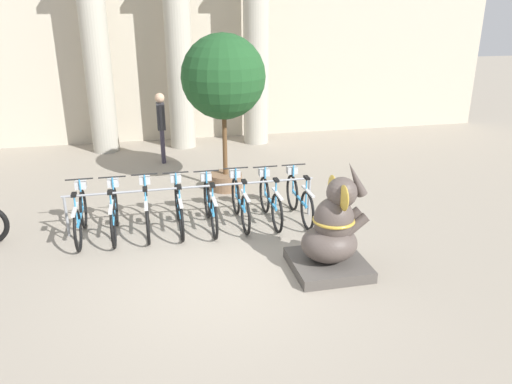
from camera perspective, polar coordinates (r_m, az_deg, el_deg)
name	(u,v)px	position (r m, az deg, el deg)	size (l,w,h in m)	color
ground_plane	(227,274)	(7.78, -3.35, -9.29)	(60.00, 60.00, 0.00)	gray
building_facade	(176,37)	(15.33, -9.18, 17.05)	(20.00, 0.20, 6.00)	#BCB29E
column_left	(97,55)	(14.37, -17.76, 14.64)	(0.90, 0.90, 5.16)	#ADA899
column_middle	(179,54)	(14.36, -8.80, 15.34)	(0.90, 0.90, 5.16)	#ADA899
column_right	(256,52)	(14.68, 0.00, 15.68)	(0.90, 0.90, 5.16)	#ADA899
bike_rack	(193,193)	(9.24, -7.18, -0.17)	(4.59, 0.05, 0.77)	gray
bicycle_0	(80,216)	(9.26, -19.43, -2.57)	(0.48, 1.68, 0.98)	black
bicycle_1	(114,213)	(9.19, -15.91, -2.33)	(0.48, 1.68, 0.98)	black
bicycle_2	(147,210)	(9.19, -12.36, -2.00)	(0.48, 1.68, 0.98)	black
bicycle_3	(179,208)	(9.19, -8.81, -1.77)	(0.48, 1.68, 0.98)	black
bicycle_4	(210,206)	(9.21, -5.26, -1.56)	(0.48, 1.68, 0.98)	black
bicycle_5	(240,202)	(9.34, -1.84, -1.15)	(0.48, 1.68, 0.98)	black
bicycle_6	(270,200)	(9.42, 1.62, -0.96)	(0.48, 1.68, 0.98)	black
bicycle_7	(299,198)	(9.57, 4.94, -0.68)	(0.48, 1.68, 0.98)	black
elephant_statue	(332,235)	(7.71, 8.71, -4.84)	(1.13, 1.13, 1.76)	#4C4742
person_pedestrian	(161,121)	(13.09, -10.79, 7.98)	(0.24, 0.47, 1.81)	#383342
potted_tree	(223,80)	(10.67, -3.75, 12.61)	(1.77, 1.77, 3.37)	brown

